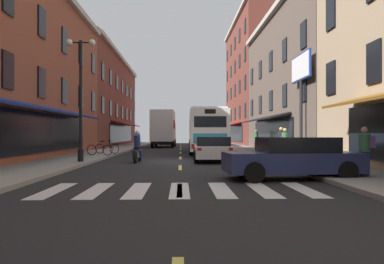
{
  "coord_description": "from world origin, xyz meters",
  "views": [
    {
      "loc": [
        0.03,
        -19.71,
        1.48
      ],
      "look_at": [
        0.82,
        6.38,
        1.62
      ],
      "focal_mm": 34.41,
      "sensor_mm": 36.0,
      "label": 1
    }
  ],
  "objects_px": {
    "bicycle_near": "(100,150)",
    "pedestrian_mid": "(256,139)",
    "transit_bus": "(206,131)",
    "pedestrian_near": "(365,150)",
    "billboard_sign": "(301,78)",
    "sedan_mid": "(293,158)",
    "box_truck": "(164,129)",
    "sedan_near": "(212,149)",
    "pedestrian_far": "(281,141)",
    "street_lamp_twin": "(81,94)",
    "bicycle_mid": "(107,148)",
    "pedestrian_rear": "(285,142)",
    "sedan_far": "(168,139)",
    "motorcycle_rider": "(138,149)"
  },
  "relations": [
    {
      "from": "bicycle_near",
      "to": "pedestrian_mid",
      "type": "xyz_separation_m",
      "value": [
        11.66,
        8.57,
        0.52
      ]
    },
    {
      "from": "transit_bus",
      "to": "pedestrian_near",
      "type": "xyz_separation_m",
      "value": [
        3.99,
        -17.59,
        -0.75
      ]
    },
    {
      "from": "billboard_sign",
      "to": "sedan_mid",
      "type": "distance_m",
      "value": 10.71
    },
    {
      "from": "billboard_sign",
      "to": "box_truck",
      "type": "bearing_deg",
      "value": 114.43
    },
    {
      "from": "sedan_near",
      "to": "pedestrian_near",
      "type": "height_order",
      "value": "pedestrian_near"
    },
    {
      "from": "pedestrian_near",
      "to": "pedestrian_mid",
      "type": "height_order",
      "value": "pedestrian_mid"
    },
    {
      "from": "billboard_sign",
      "to": "sedan_mid",
      "type": "relative_size",
      "value": 1.35
    },
    {
      "from": "pedestrian_far",
      "to": "street_lamp_twin",
      "type": "relative_size",
      "value": 0.3
    },
    {
      "from": "billboard_sign",
      "to": "pedestrian_mid",
      "type": "distance_m",
      "value": 11.22
    },
    {
      "from": "bicycle_mid",
      "to": "pedestrian_rear",
      "type": "xyz_separation_m",
      "value": [
        10.91,
        -4.75,
        0.5
      ]
    },
    {
      "from": "pedestrian_near",
      "to": "sedan_near",
      "type": "bearing_deg",
      "value": 54.58
    },
    {
      "from": "pedestrian_rear",
      "to": "sedan_far",
      "type": "bearing_deg",
      "value": -175.9
    },
    {
      "from": "pedestrian_near",
      "to": "bicycle_mid",
      "type": "bearing_deg",
      "value": 65.96
    },
    {
      "from": "bicycle_near",
      "to": "sedan_mid",
      "type": "bearing_deg",
      "value": -52.26
    },
    {
      "from": "box_truck",
      "to": "billboard_sign",
      "type": "bearing_deg",
      "value": -65.57
    },
    {
      "from": "transit_bus",
      "to": "pedestrian_rear",
      "type": "relative_size",
      "value": 7.32
    },
    {
      "from": "sedan_far",
      "to": "box_truck",
      "type": "bearing_deg",
      "value": -90.52
    },
    {
      "from": "transit_bus",
      "to": "pedestrian_far",
      "type": "distance_m",
      "value": 8.02
    },
    {
      "from": "bicycle_near",
      "to": "street_lamp_twin",
      "type": "height_order",
      "value": "street_lamp_twin"
    },
    {
      "from": "bicycle_near",
      "to": "pedestrian_rear",
      "type": "height_order",
      "value": "pedestrian_rear"
    },
    {
      "from": "motorcycle_rider",
      "to": "bicycle_near",
      "type": "xyz_separation_m",
      "value": [
        -2.84,
        4.0,
        -0.21
      ]
    },
    {
      "from": "transit_bus",
      "to": "street_lamp_twin",
      "type": "xyz_separation_m",
      "value": [
        -6.87,
        -11.27,
        1.71
      ]
    },
    {
      "from": "transit_bus",
      "to": "bicycle_mid",
      "type": "relative_size",
      "value": 7.23
    },
    {
      "from": "street_lamp_twin",
      "to": "billboard_sign",
      "type": "bearing_deg",
      "value": 15.07
    },
    {
      "from": "pedestrian_far",
      "to": "box_truck",
      "type": "bearing_deg",
      "value": -66.53
    },
    {
      "from": "bicycle_mid",
      "to": "motorcycle_rider",
      "type": "bearing_deg",
      "value": -65.31
    },
    {
      "from": "transit_bus",
      "to": "sedan_mid",
      "type": "relative_size",
      "value": 2.75
    },
    {
      "from": "sedan_far",
      "to": "pedestrian_far",
      "type": "xyz_separation_m",
      "value": [
        8.01,
        -29.14,
        0.33
      ]
    },
    {
      "from": "sedan_near",
      "to": "pedestrian_mid",
      "type": "relative_size",
      "value": 2.65
    },
    {
      "from": "billboard_sign",
      "to": "bicycle_mid",
      "type": "xyz_separation_m",
      "value": [
        -12.06,
        4.05,
        -4.25
      ]
    },
    {
      "from": "billboard_sign",
      "to": "pedestrian_rear",
      "type": "relative_size",
      "value": 3.59
    },
    {
      "from": "pedestrian_near",
      "to": "street_lamp_twin",
      "type": "distance_m",
      "value": 12.8
    },
    {
      "from": "motorcycle_rider",
      "to": "bicycle_mid",
      "type": "height_order",
      "value": "motorcycle_rider"
    },
    {
      "from": "billboard_sign",
      "to": "pedestrian_rear",
      "type": "height_order",
      "value": "billboard_sign"
    },
    {
      "from": "pedestrian_far",
      "to": "pedestrian_mid",
      "type": "bearing_deg",
      "value": -92.55
    },
    {
      "from": "pedestrian_mid",
      "to": "street_lamp_twin",
      "type": "height_order",
      "value": "street_lamp_twin"
    },
    {
      "from": "sedan_near",
      "to": "bicycle_mid",
      "type": "xyz_separation_m",
      "value": [
        -6.75,
        5.43,
        -0.18
      ]
    },
    {
      "from": "pedestrian_rear",
      "to": "street_lamp_twin",
      "type": "height_order",
      "value": "street_lamp_twin"
    },
    {
      "from": "sedan_near",
      "to": "pedestrian_mid",
      "type": "distance_m",
      "value": 12.9
    },
    {
      "from": "pedestrian_rear",
      "to": "bicycle_near",
      "type": "bearing_deg",
      "value": -113.6
    },
    {
      "from": "bicycle_mid",
      "to": "pedestrian_near",
      "type": "bearing_deg",
      "value": -50.9
    },
    {
      "from": "motorcycle_rider",
      "to": "street_lamp_twin",
      "type": "height_order",
      "value": "street_lamp_twin"
    },
    {
      "from": "sedan_mid",
      "to": "bicycle_mid",
      "type": "xyz_separation_m",
      "value": [
        -8.71,
        13.37,
        -0.2
      ]
    },
    {
      "from": "bicycle_near",
      "to": "transit_bus",
      "type": "bearing_deg",
      "value": 40.57
    },
    {
      "from": "box_truck",
      "to": "pedestrian_near",
      "type": "distance_m",
      "value": 30.24
    },
    {
      "from": "billboard_sign",
      "to": "pedestrian_far",
      "type": "relative_size",
      "value": 3.41
    },
    {
      "from": "box_truck",
      "to": "bicycle_mid",
      "type": "xyz_separation_m",
      "value": [
        -3.13,
        -15.61,
        -1.53
      ]
    },
    {
      "from": "motorcycle_rider",
      "to": "sedan_near",
      "type": "bearing_deg",
      "value": 8.93
    },
    {
      "from": "pedestrian_far",
      "to": "sedan_near",
      "type": "bearing_deg",
      "value": 30.21
    },
    {
      "from": "billboard_sign",
      "to": "box_truck",
      "type": "height_order",
      "value": "billboard_sign"
    }
  ]
}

